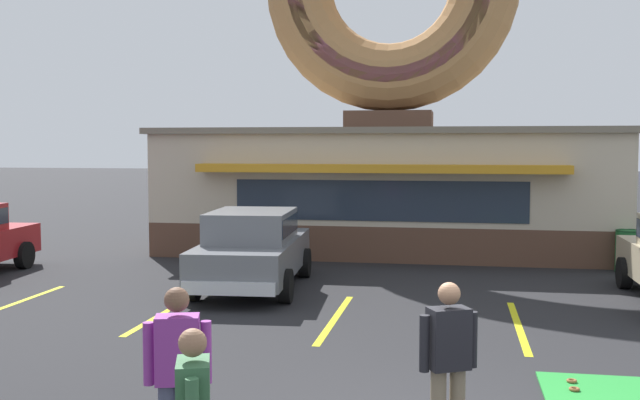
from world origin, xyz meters
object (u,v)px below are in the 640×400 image
object	(u,v)px
pedestrian_blue_sweater_man	(178,371)
pedestrian_hooded_kid	(448,358)
car_grey	(253,246)
trash_bin	(628,250)

from	to	relation	value
pedestrian_blue_sweater_man	pedestrian_hooded_kid	distance (m)	2.53
car_grey	pedestrian_hooded_kid	world-z (taller)	pedestrian_hooded_kid
pedestrian_blue_sweater_man	trash_bin	world-z (taller)	pedestrian_blue_sweater_man
car_grey	pedestrian_blue_sweater_man	size ratio (longest dim) A/B	2.78
pedestrian_hooded_kid	trash_bin	distance (m)	11.67
car_grey	pedestrian_blue_sweater_man	bearing A→B (deg)	-79.01
car_grey	pedestrian_blue_sweater_man	distance (m)	8.60
car_grey	trash_bin	xyz separation A→B (m)	(7.96, 3.47, -0.37)
pedestrian_hooded_kid	car_grey	bearing A→B (deg)	117.97
car_grey	trash_bin	distance (m)	8.69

